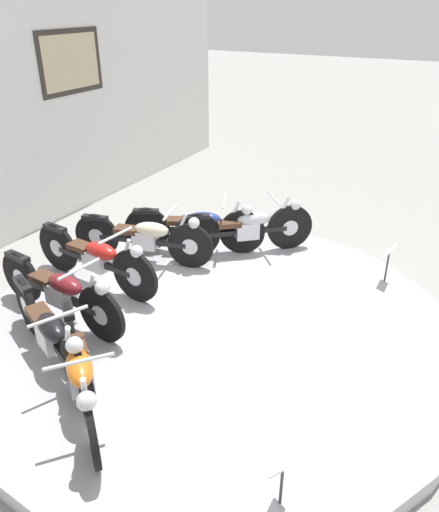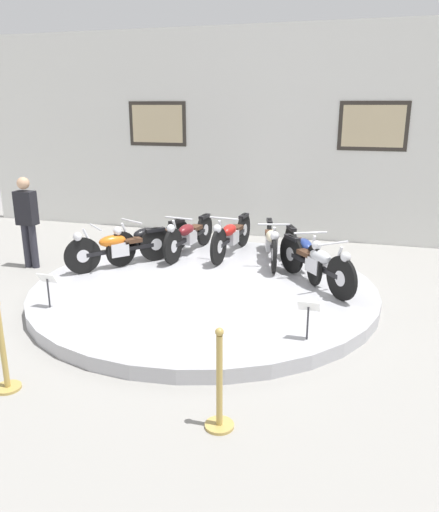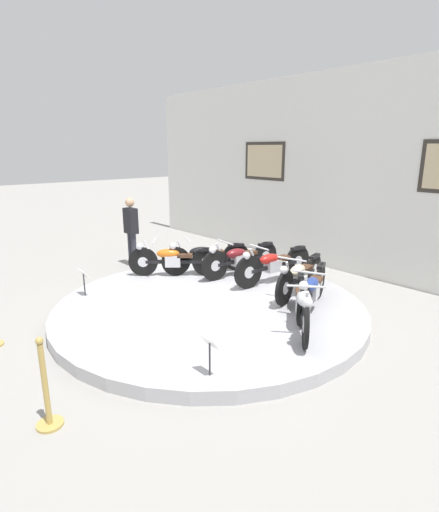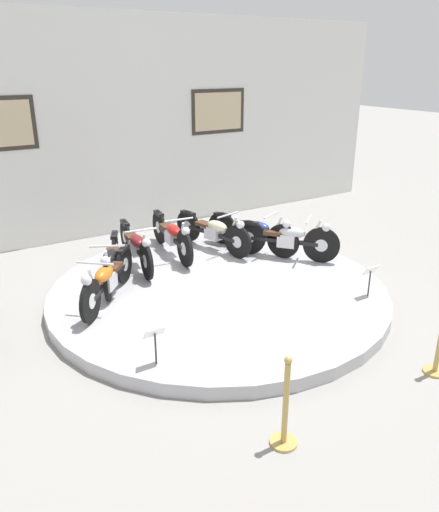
{
  "view_description": "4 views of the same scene",
  "coord_description": "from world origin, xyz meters",
  "px_view_note": "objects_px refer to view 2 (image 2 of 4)",
  "views": [
    {
      "loc": [
        -4.1,
        -2.25,
        3.45
      ],
      "look_at": [
        0.26,
        0.07,
        0.87
      ],
      "focal_mm": 35.0,
      "sensor_mm": 36.0,
      "label": 1
    },
    {
      "loc": [
        2.31,
        -7.1,
        2.92
      ],
      "look_at": [
        0.26,
        -0.04,
        0.69
      ],
      "focal_mm": 35.0,
      "sensor_mm": 36.0,
      "label": 2
    },
    {
      "loc": [
        5.07,
        -4.26,
        2.84
      ],
      "look_at": [
        -0.18,
        0.38,
        0.94
      ],
      "focal_mm": 28.0,
      "sensor_mm": 36.0,
      "label": 3
    },
    {
      "loc": [
        -3.81,
        -6.29,
        3.6
      ],
      "look_at": [
        0.07,
        0.08,
        0.67
      ],
      "focal_mm": 35.0,
      "sensor_mm": 36.0,
      "label": 4
    }
  ],
  "objects_px": {
    "motorcycle_maroon": "(189,235)",
    "motorcycle_blue": "(302,250)",
    "motorcycle_cream": "(272,241)",
    "info_placard_front_centre": "(308,311)",
    "motorcycle_silver": "(316,262)",
    "stanchion_post_left_of_entry": "(4,360)",
    "info_placard_front_left": "(47,283)",
    "visitor_standing": "(27,217)",
    "stanchion_post_right_of_entry": "(219,395)",
    "motorcycle_orange": "(118,246)",
    "motorcycle_black": "(149,239)",
    "motorcycle_red": "(231,235)"
  },
  "relations": [
    {
      "from": "info_placard_front_left",
      "to": "stanchion_post_left_of_entry",
      "type": "bearing_deg",
      "value": -70.09
    },
    {
      "from": "motorcycle_maroon",
      "to": "stanchion_post_right_of_entry",
      "type": "height_order",
      "value": "stanchion_post_right_of_entry"
    },
    {
      "from": "motorcycle_orange",
      "to": "motorcycle_maroon",
      "type": "xyz_separation_m",
      "value": [
        0.91,
        1.09,
        0.01
      ]
    },
    {
      "from": "visitor_standing",
      "to": "stanchion_post_left_of_entry",
      "type": "height_order",
      "value": "visitor_standing"
    },
    {
      "from": "motorcycle_maroon",
      "to": "motorcycle_black",
      "type": "bearing_deg",
      "value": -143.64
    },
    {
      "from": "visitor_standing",
      "to": "stanchion_post_left_of_entry",
      "type": "xyz_separation_m",
      "value": [
        2.37,
        -3.69,
        -0.61
      ]
    },
    {
      "from": "motorcycle_maroon",
      "to": "motorcycle_silver",
      "type": "xyz_separation_m",
      "value": [
        2.49,
        -1.09,
        0.01
      ]
    },
    {
      "from": "info_placard_front_left",
      "to": "stanchion_post_right_of_entry",
      "type": "relative_size",
      "value": 0.5
    },
    {
      "from": "visitor_standing",
      "to": "motorcycle_orange",
      "type": "bearing_deg",
      "value": -2.2
    },
    {
      "from": "motorcycle_black",
      "to": "motorcycle_orange",
      "type": "bearing_deg",
      "value": -114.74
    },
    {
      "from": "motorcycle_cream",
      "to": "info_placard_front_centre",
      "type": "distance_m",
      "value": 3.18
    },
    {
      "from": "motorcycle_blue",
      "to": "visitor_standing",
      "type": "distance_m",
      "value": 5.01
    },
    {
      "from": "stanchion_post_right_of_entry",
      "to": "motorcycle_blue",
      "type": "bearing_deg",
      "value": 86.99
    },
    {
      "from": "motorcycle_blue",
      "to": "info_placard_front_left",
      "type": "bearing_deg",
      "value": -141.36
    },
    {
      "from": "info_placard_front_left",
      "to": "stanchion_post_right_of_entry",
      "type": "bearing_deg",
      "value": -29.64
    },
    {
      "from": "stanchion_post_left_of_entry",
      "to": "stanchion_post_right_of_entry",
      "type": "xyz_separation_m",
      "value": [
        2.37,
        0.0,
        0.0
      ]
    },
    {
      "from": "info_placard_front_centre",
      "to": "stanchion_post_right_of_entry",
      "type": "bearing_deg",
      "value": -109.91
    },
    {
      "from": "motorcycle_orange",
      "to": "motorcycle_cream",
      "type": "xyz_separation_m",
      "value": [
        2.5,
        1.09,
        0.0
      ]
    },
    {
      "from": "info_placard_front_left",
      "to": "visitor_standing",
      "type": "bearing_deg",
      "value": 131.35
    },
    {
      "from": "motorcycle_silver",
      "to": "info_placard_front_left",
      "type": "relative_size",
      "value": 3.05
    },
    {
      "from": "motorcycle_maroon",
      "to": "stanchion_post_right_of_entry",
      "type": "relative_size",
      "value": 1.93
    },
    {
      "from": "motorcycle_silver",
      "to": "motorcycle_blue",
      "type": "bearing_deg",
      "value": 114.73
    },
    {
      "from": "motorcycle_maroon",
      "to": "stanchion_post_left_of_entry",
      "type": "bearing_deg",
      "value": -94.76
    },
    {
      "from": "motorcycle_blue",
      "to": "motorcycle_maroon",
      "type": "bearing_deg",
      "value": 168.33
    },
    {
      "from": "motorcycle_cream",
      "to": "motorcycle_blue",
      "type": "distance_m",
      "value": 0.76
    },
    {
      "from": "stanchion_post_right_of_entry",
      "to": "info_placard_front_left",
      "type": "bearing_deg",
      "value": 150.36
    },
    {
      "from": "motorcycle_maroon",
      "to": "stanchion_post_right_of_entry",
      "type": "distance_m",
      "value": 5.11
    },
    {
      "from": "info_placard_front_centre",
      "to": "motorcycle_maroon",
      "type": "bearing_deg",
      "value": 130.64
    },
    {
      "from": "motorcycle_maroon",
      "to": "motorcycle_cream",
      "type": "height_order",
      "value": "motorcycle_maroon"
    },
    {
      "from": "motorcycle_cream",
      "to": "motorcycle_silver",
      "type": "xyz_separation_m",
      "value": [
        0.9,
        -1.09,
        0.01
      ]
    },
    {
      "from": "motorcycle_maroon",
      "to": "stanchion_post_left_of_entry",
      "type": "height_order",
      "value": "stanchion_post_left_of_entry"
    },
    {
      "from": "visitor_standing",
      "to": "motorcycle_black",
      "type": "bearing_deg",
      "value": 14.81
    },
    {
      "from": "stanchion_post_right_of_entry",
      "to": "motorcycle_black",
      "type": "bearing_deg",
      "value": 121.33
    },
    {
      "from": "stanchion_post_left_of_entry",
      "to": "stanchion_post_right_of_entry",
      "type": "bearing_deg",
      "value": 0.0
    },
    {
      "from": "motorcycle_maroon",
      "to": "motorcycle_red",
      "type": "height_order",
      "value": "motorcycle_red"
    },
    {
      "from": "motorcycle_orange",
      "to": "motorcycle_cream",
      "type": "bearing_deg",
      "value": 23.63
    },
    {
      "from": "motorcycle_black",
      "to": "stanchion_post_right_of_entry",
      "type": "xyz_separation_m",
      "value": [
        2.59,
        -4.26,
        -0.23
      ]
    },
    {
      "from": "motorcycle_black",
      "to": "info_placard_front_left",
      "type": "height_order",
      "value": "motorcycle_black"
    },
    {
      "from": "motorcycle_black",
      "to": "motorcycle_red",
      "type": "height_order",
      "value": "motorcycle_red"
    },
    {
      "from": "motorcycle_maroon",
      "to": "motorcycle_silver",
      "type": "distance_m",
      "value": 2.72
    },
    {
      "from": "motorcycle_blue",
      "to": "motorcycle_silver",
      "type": "distance_m",
      "value": 0.7
    },
    {
      "from": "motorcycle_blue",
      "to": "visitor_standing",
      "type": "bearing_deg",
      "value": -173.47
    },
    {
      "from": "info_placard_front_left",
      "to": "motorcycle_orange",
      "type": "bearing_deg",
      "value": 87.17
    },
    {
      "from": "motorcycle_orange",
      "to": "motorcycle_blue",
      "type": "distance_m",
      "value": 3.17
    },
    {
      "from": "stanchion_post_right_of_entry",
      "to": "visitor_standing",
      "type": "bearing_deg",
      "value": 142.07
    },
    {
      "from": "motorcycle_maroon",
      "to": "motorcycle_blue",
      "type": "xyz_separation_m",
      "value": [
        2.2,
        -0.45,
        0.0
      ]
    },
    {
      "from": "motorcycle_black",
      "to": "motorcycle_red",
      "type": "xyz_separation_m",
      "value": [
        1.4,
        0.62,
        0.02
      ]
    },
    {
      "from": "visitor_standing",
      "to": "info_placard_front_left",
      "type": "bearing_deg",
      "value": -48.65
    },
    {
      "from": "motorcycle_maroon",
      "to": "visitor_standing",
      "type": "height_order",
      "value": "visitor_standing"
    },
    {
      "from": "motorcycle_orange",
      "to": "motorcycle_silver",
      "type": "relative_size",
      "value": 0.97
    }
  ]
}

